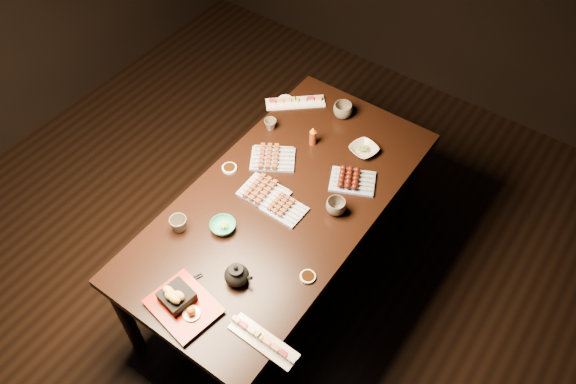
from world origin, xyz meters
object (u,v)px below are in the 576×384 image
Objects in this scene: yakitori_plate_left at (273,156)px; teapot at (236,274)px; edamame_bowl_cream at (364,150)px; condiment_bottle at (313,136)px; sushi_platter_near at (263,340)px; teacup_near_left at (179,224)px; teacup_far_right at (343,110)px; sushi_platter_far at (295,101)px; dining_table at (283,242)px; yakitori_plate_center at (264,191)px; yakitori_plate_right at (284,206)px; edamame_bowl_green at (223,226)px; teacup_mid_right at (336,207)px; teacup_far_left at (270,125)px; tempura_tray at (182,302)px.

yakitori_plate_left is 1.75× the size of teapot.
edamame_bowl_cream is 1.18× the size of condiment_bottle.
condiment_bottle is (-0.49, 1.09, 0.04)m from sushi_platter_near.
edamame_bowl_cream is at bearing 22.57° from condiment_bottle.
teacup_far_right is (0.22, 1.15, 0.00)m from teacup_near_left.
teacup_far_right is (-0.47, 1.38, 0.02)m from sushi_platter_near.
sushi_platter_far is 2.57× the size of teapot.
dining_table is 7.57× the size of yakitori_plate_center.
yakitori_plate_right reaches higher than dining_table.
sushi_platter_near is 2.55× the size of edamame_bowl_green.
teacup_mid_right is at bearing -43.71° from yakitori_plate_left.
teacup_near_left is 0.64× the size of teapot.
yakitori_plate_center is 3.36× the size of teacup_far_left.
condiment_bottle reaches higher than edamame_bowl_green.
sushi_platter_near is 1.20m from condiment_bottle.
dining_table is at bearing 136.50° from yakitori_plate_right.
edamame_bowl_cream is 1.08m from teacup_near_left.
condiment_bottle is (0.00, 0.45, 0.03)m from yakitori_plate_center.
edamame_bowl_cream is at bearing 102.33° from teacup_mid_right.
teapot reaches higher than tempura_tray.
yakitori_plate_center is 0.38m from teacup_mid_right.
teacup_far_right is 0.29m from condiment_bottle.
dining_table is 0.50m from yakitori_plate_left.
edamame_bowl_green is (0.24, -0.95, -0.00)m from sushi_platter_far.
teacup_far_right is (0.28, 0.07, 0.02)m from sushi_platter_far.
tempura_tray is at bearing -99.25° from dining_table.
sushi_platter_far is 0.26m from teacup_far_left.
condiment_bottle is (0.26, 0.04, 0.03)m from teacup_far_left.
teacup_mid_right is at bearing 17.14° from yakitori_plate_center.
teacup_far_right reaches higher than yakitori_plate_center.
edamame_bowl_green is (-0.13, -0.31, 0.40)m from dining_table.
teapot is at bearing -81.28° from yakitori_plate_right.
edamame_bowl_green is 1.27× the size of teacup_mid_right.
edamame_bowl_green is at bearing -92.72° from teacup_far_right.
yakitori_plate_right is 1.44× the size of edamame_bowl_cream.
sushi_platter_far reaches higher than sushi_platter_near.
yakitori_plate_center is at bearing -96.13° from yakitori_plate_left.
sushi_platter_near and edamame_bowl_green have the same top height.
yakitori_plate_left is at bearing 168.16° from teacup_mid_right.
edamame_bowl_green is at bearing 36.32° from teacup_near_left.
sushi_platter_near is at bearing -80.70° from teacup_mid_right.
yakitori_plate_right is 0.71m from tempura_tray.
teacup_near_left is at bearing 162.88° from sushi_platter_near.
sushi_platter_far reaches higher than edamame_bowl_cream.
teacup_far_right reaches higher than teacup_far_left.
yakitori_plate_center is 0.45m from condiment_bottle.
edamame_bowl_green is 0.88× the size of edamame_bowl_cream.
teacup_far_left is (-0.36, 0.38, 0.41)m from dining_table.
yakitori_plate_left is 0.79× the size of tempura_tray.
sushi_platter_near is 3.23× the size of teacup_mid_right.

